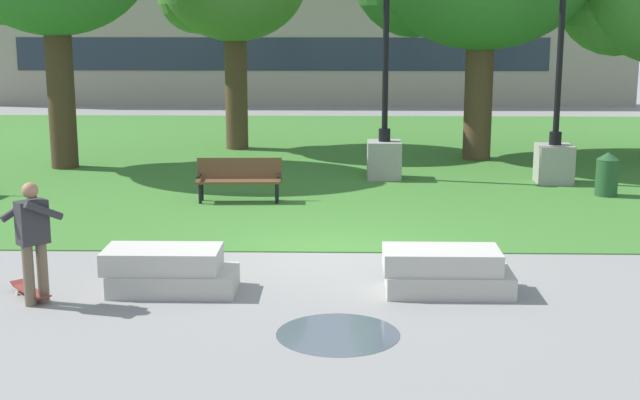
% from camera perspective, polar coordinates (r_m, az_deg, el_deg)
% --- Properties ---
extents(ground_plane, '(140.00, 140.00, 0.00)m').
position_cam_1_polar(ground_plane, '(14.92, 0.80, -3.40)').
color(ground_plane, gray).
extents(grass_lawn, '(40.00, 20.00, 0.02)m').
position_cam_1_polar(grass_lawn, '(24.70, 1.04, 2.76)').
color(grass_lawn, '#3D752D').
rests_on(grass_lawn, ground).
extents(concrete_block_center, '(1.88, 0.90, 0.64)m').
position_cam_1_polar(concrete_block_center, '(13.01, -9.65, -4.49)').
color(concrete_block_center, '#B2ADA3').
rests_on(concrete_block_center, ground).
extents(concrete_block_left, '(1.84, 0.90, 0.64)m').
position_cam_1_polar(concrete_block_left, '(12.91, 8.02, -4.56)').
color(concrete_block_left, '#B2ADA3').
rests_on(concrete_block_left, ground).
extents(person_skateboarder, '(0.84, 0.58, 1.71)m').
position_cam_1_polar(person_skateboarder, '(12.71, -17.89, -2.16)').
color(person_skateboarder, brown).
rests_on(person_skateboarder, ground).
extents(skateboard, '(0.82, 0.90, 0.14)m').
position_cam_1_polar(skateboard, '(13.28, -18.04, -5.57)').
color(skateboard, maroon).
rests_on(skateboard, ground).
extents(puddle, '(1.56, 1.56, 0.01)m').
position_cam_1_polar(puddle, '(11.26, 1.16, -8.57)').
color(puddle, '#47515B').
rests_on(puddle, ground).
extents(park_bench_near_left, '(1.82, 0.61, 0.90)m').
position_cam_1_polar(park_bench_near_left, '(18.89, -5.20, 1.48)').
color(park_bench_near_left, brown).
rests_on(park_bench_near_left, grass_lawn).
extents(lamp_post_center, '(1.32, 0.80, 4.84)m').
position_cam_1_polar(lamp_post_center, '(21.40, 4.14, 4.00)').
color(lamp_post_center, gray).
rests_on(lamp_post_center, grass_lawn).
extents(lamp_post_right, '(1.32, 0.80, 4.85)m').
position_cam_1_polar(lamp_post_right, '(21.49, 14.82, 3.68)').
color(lamp_post_right, gray).
rests_on(lamp_post_right, grass_lawn).
extents(trash_bin, '(0.49, 0.49, 0.96)m').
position_cam_1_polar(trash_bin, '(20.35, 17.90, 1.61)').
color(trash_bin, '#234C28').
rests_on(trash_bin, grass_lawn).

